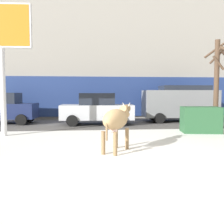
{
  "coord_description": "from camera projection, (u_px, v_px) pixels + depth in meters",
  "views": [
    {
      "loc": [
        -1.06,
        -6.34,
        1.83
      ],
      "look_at": [
        -0.08,
        3.43,
        1.1
      ],
      "focal_mm": 40.48,
      "sensor_mm": 36.0,
      "label": 1
    }
  ],
  "objects": [
    {
      "name": "ground_plane",
      "position": [
        128.0,
        164.0,
        6.53
      ],
      "size": [
        120.0,
        120.0,
        0.0
      ],
      "primitive_type": "plane",
      "color": "white"
    },
    {
      "name": "car_navy_hatchback",
      "position": [
        6.0,
        108.0,
        15.15
      ],
      "size": [
        3.59,
        2.08,
        1.86
      ],
      "color": "#19234C",
      "rests_on": "ground"
    },
    {
      "name": "billboard",
      "position": [
        1.0,
        34.0,
        10.55
      ],
      "size": [
        2.53,
        0.33,
        5.56
      ],
      "color": "silver",
      "rests_on": "ground"
    },
    {
      "name": "pedestrian_by_cars",
      "position": [
        6.0,
        107.0,
        17.71
      ],
      "size": [
        0.36,
        0.24,
        1.73
      ],
      "color": "#282833",
      "rests_on": "ground"
    },
    {
      "name": "car_silver_sedan",
      "position": [
        97.0,
        109.0,
        14.75
      ],
      "size": [
        4.29,
        2.16,
        1.84
      ],
      "color": "#B7BABF",
      "rests_on": "ground"
    },
    {
      "name": "cow_tan",
      "position": [
        117.0,
        120.0,
        7.92
      ],
      "size": [
        1.3,
        1.85,
        1.54
      ],
      "color": "tan",
      "rests_on": "ground"
    },
    {
      "name": "car_grey_van",
      "position": [
        180.0,
        102.0,
        16.23
      ],
      "size": [
        4.7,
        2.31,
        2.32
      ],
      "color": "slate",
      "rests_on": "ground"
    },
    {
      "name": "building_facade",
      "position": [
        99.0,
        36.0,
        20.52
      ],
      "size": [
        44.0,
        6.1,
        13.0
      ],
      "color": "gray",
      "rests_on": "ground"
    },
    {
      "name": "pedestrian_near_billboard",
      "position": [
        184.0,
        106.0,
        18.99
      ],
      "size": [
        0.36,
        0.24,
        1.73
      ],
      "color": "#282833",
      "rests_on": "ground"
    },
    {
      "name": "pedestrian_far_left",
      "position": [
        199.0,
        106.0,
        19.1
      ],
      "size": [
        0.36,
        0.24,
        1.73
      ],
      "color": "#282833",
      "rests_on": "ground"
    },
    {
      "name": "dumpster",
      "position": [
        200.0,
        120.0,
        11.81
      ],
      "size": [
        1.85,
        1.36,
        1.2
      ],
      "primitive_type": "cube",
      "rotation": [
        0.0,
        0.0,
        -0.16
      ],
      "color": "#285633",
      "rests_on": "ground"
    },
    {
      "name": "road_strip",
      "position": [
        104.0,
        123.0,
        15.36
      ],
      "size": [
        60.0,
        5.6,
        0.01
      ],
      "primitive_type": "cube",
      "color": "#514F4C",
      "rests_on": "ground"
    },
    {
      "name": "bare_tree_far_back",
      "position": [
        217.0,
        80.0,
        12.26
      ],
      "size": [
        1.24,
        1.55,
        4.47
      ],
      "color": "#4C3828",
      "rests_on": "ground"
    }
  ]
}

